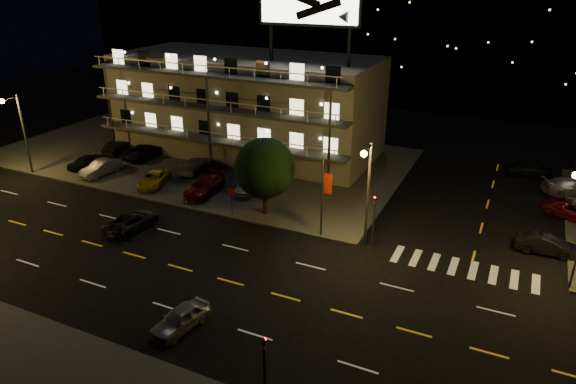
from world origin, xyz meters
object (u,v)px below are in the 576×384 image
at_px(lot_car_4, 247,185).
at_px(side_car_0, 546,245).
at_px(lot_car_7, 196,165).
at_px(road_car_west, 132,221).
at_px(tree, 264,170).
at_px(lot_car_2, 154,179).
at_px(road_car_east, 180,319).

xyz_separation_m(lot_car_4, side_car_0, (24.60, -0.23, -0.16)).
relative_size(lot_car_7, road_car_west, 1.00).
height_order(tree, lot_car_2, tree).
relative_size(tree, lot_car_2, 1.45).
bearing_deg(lot_car_4, tree, -48.53).
xyz_separation_m(lot_car_2, side_car_0, (33.39, 2.00, -0.10)).
relative_size(tree, lot_car_4, 1.62).
height_order(lot_car_4, side_car_0, lot_car_4).
bearing_deg(road_car_east, lot_car_4, 117.78).
xyz_separation_m(lot_car_2, lot_car_4, (8.79, 2.22, 0.06)).
height_order(side_car_0, road_car_west, side_car_0).
bearing_deg(side_car_0, road_car_east, 131.52).
relative_size(side_car_0, road_car_east, 1.06).
distance_m(lot_car_4, road_car_west, 10.93).
relative_size(lot_car_4, road_car_east, 1.04).
bearing_deg(lot_car_4, road_car_east, -78.23).
bearing_deg(lot_car_2, side_car_0, -14.58).
height_order(lot_car_4, lot_car_7, lot_car_7).
relative_size(tree, lot_car_7, 1.37).
xyz_separation_m(lot_car_2, road_car_west, (3.96, -7.58, -0.11)).
height_order(lot_car_2, lot_car_4, lot_car_4).
xyz_separation_m(side_car_0, road_car_east, (-18.62, -18.13, -0.02)).
bearing_deg(lot_car_2, tree, -22.25).
height_order(lot_car_2, side_car_0, lot_car_2).
xyz_separation_m(tree, road_car_west, (-8.28, -6.68, -3.33)).
distance_m(lot_car_4, lot_car_7, 7.69).
bearing_deg(side_car_0, lot_car_7, 82.34).
bearing_deg(lot_car_4, side_car_0, -6.78).
relative_size(lot_car_7, road_car_east, 1.23).
bearing_deg(tree, lot_car_4, 137.73).
relative_size(tree, road_car_west, 1.37).
bearing_deg(lot_car_7, road_car_west, 92.18).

